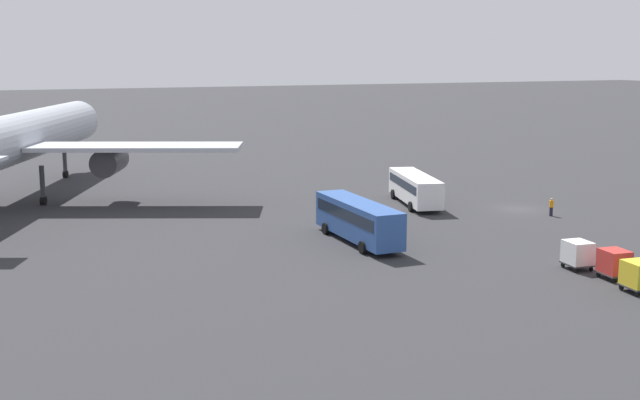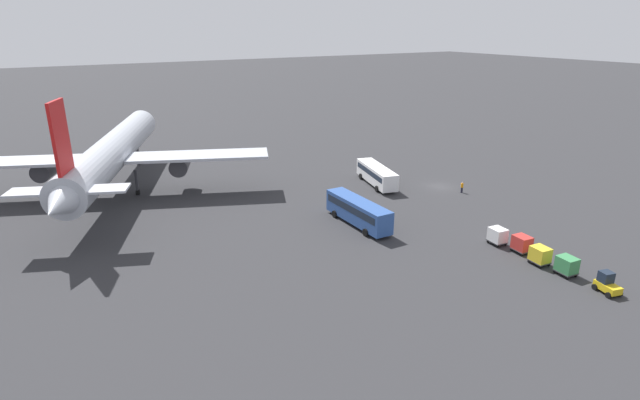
{
  "view_description": "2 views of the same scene",
  "coord_description": "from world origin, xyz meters",
  "px_view_note": "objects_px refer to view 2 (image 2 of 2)",
  "views": [
    {
      "loc": [
        -64.09,
        49.05,
        15.26
      ],
      "look_at": [
        -5.96,
        24.0,
        3.66
      ],
      "focal_mm": 45.0,
      "sensor_mm": 36.0,
      "label": 1
    },
    {
      "loc": [
        -56.34,
        56.67,
        25.2
      ],
      "look_at": [
        -6.09,
        26.45,
        4.35
      ],
      "focal_mm": 28.0,
      "sensor_mm": 36.0,
      "label": 2
    }
  ],
  "objects_px": {
    "shuttle_bus_far": "(358,210)",
    "worker_person": "(462,187)",
    "cargo_cart_yellow": "(540,255)",
    "cargo_cart_red": "(522,243)",
    "baggage_tug": "(607,284)",
    "airplane": "(113,153)",
    "cargo_cart_green": "(567,265)",
    "shuttle_bus_near": "(377,174)",
    "cargo_cart_white": "(498,235)"
  },
  "relations": [
    {
      "from": "shuttle_bus_far",
      "to": "worker_person",
      "type": "bearing_deg",
      "value": -82.88
    },
    {
      "from": "cargo_cart_yellow",
      "to": "cargo_cart_red",
      "type": "height_order",
      "value": "same"
    },
    {
      "from": "baggage_tug",
      "to": "worker_person",
      "type": "relative_size",
      "value": 1.52
    },
    {
      "from": "airplane",
      "to": "cargo_cart_green",
      "type": "height_order",
      "value": "airplane"
    },
    {
      "from": "shuttle_bus_near",
      "to": "baggage_tug",
      "type": "height_order",
      "value": "shuttle_bus_near"
    },
    {
      "from": "shuttle_bus_near",
      "to": "shuttle_bus_far",
      "type": "relative_size",
      "value": 0.99
    },
    {
      "from": "baggage_tug",
      "to": "cargo_cart_white",
      "type": "xyz_separation_m",
      "value": [
        13.34,
        0.18,
        0.25
      ]
    },
    {
      "from": "cargo_cart_yellow",
      "to": "baggage_tug",
      "type": "bearing_deg",
      "value": -176.27
    },
    {
      "from": "cargo_cart_green",
      "to": "worker_person",
      "type": "bearing_deg",
      "value": -23.33
    },
    {
      "from": "shuttle_bus_far",
      "to": "worker_person",
      "type": "xyz_separation_m",
      "value": [
        2.38,
        -21.63,
        -1.15
      ]
    },
    {
      "from": "cargo_cart_red",
      "to": "airplane",
      "type": "bearing_deg",
      "value": 37.49
    },
    {
      "from": "worker_person",
      "to": "shuttle_bus_far",
      "type": "bearing_deg",
      "value": 96.29
    },
    {
      "from": "shuttle_bus_far",
      "to": "airplane",
      "type": "bearing_deg",
      "value": 40.19
    },
    {
      "from": "shuttle_bus_far",
      "to": "cargo_cart_green",
      "type": "relative_size",
      "value": 5.53
    },
    {
      "from": "shuttle_bus_far",
      "to": "worker_person",
      "type": "relative_size",
      "value": 6.85
    },
    {
      "from": "baggage_tug",
      "to": "cargo_cart_green",
      "type": "distance_m",
      "value": 4.27
    },
    {
      "from": "worker_person",
      "to": "airplane",
      "type": "bearing_deg",
      "value": 59.07
    },
    {
      "from": "shuttle_bus_far",
      "to": "cargo_cart_red",
      "type": "height_order",
      "value": "shuttle_bus_far"
    },
    {
      "from": "worker_person",
      "to": "shuttle_bus_near",
      "type": "bearing_deg",
      "value": 41.27
    },
    {
      "from": "airplane",
      "to": "worker_person",
      "type": "relative_size",
      "value": 29.9
    },
    {
      "from": "shuttle_bus_far",
      "to": "cargo_cart_green",
      "type": "distance_m",
      "value": 25.29
    },
    {
      "from": "cargo_cart_yellow",
      "to": "cargo_cart_red",
      "type": "xyz_separation_m",
      "value": [
        3.03,
        -0.83,
        0.0
      ]
    },
    {
      "from": "airplane",
      "to": "cargo_cart_green",
      "type": "xyz_separation_m",
      "value": [
        -53.05,
        -35.48,
        -5.29
      ]
    },
    {
      "from": "airplane",
      "to": "cargo_cart_yellow",
      "type": "height_order",
      "value": "airplane"
    },
    {
      "from": "airplane",
      "to": "cargo_cart_red",
      "type": "bearing_deg",
      "value": -119.65
    },
    {
      "from": "cargo_cart_green",
      "to": "cargo_cart_white",
      "type": "distance_m",
      "value": 9.09
    },
    {
      "from": "shuttle_bus_far",
      "to": "cargo_cart_yellow",
      "type": "relative_size",
      "value": 5.53
    },
    {
      "from": "baggage_tug",
      "to": "worker_person",
      "type": "xyz_separation_m",
      "value": [
        29.52,
        -10.69,
        -0.07
      ]
    },
    {
      "from": "shuttle_bus_near",
      "to": "baggage_tug",
      "type": "bearing_deg",
      "value": -167.92
    },
    {
      "from": "airplane",
      "to": "baggage_tug",
      "type": "bearing_deg",
      "value": -125.23
    },
    {
      "from": "cargo_cart_green",
      "to": "baggage_tug",
      "type": "bearing_deg",
      "value": -177.23
    },
    {
      "from": "baggage_tug",
      "to": "cargo_cart_white",
      "type": "height_order",
      "value": "baggage_tug"
    },
    {
      "from": "cargo_cart_white",
      "to": "shuttle_bus_near",
      "type": "bearing_deg",
      "value": -4.05
    },
    {
      "from": "cargo_cart_red",
      "to": "cargo_cart_white",
      "type": "bearing_deg",
      "value": 10.15
    },
    {
      "from": "airplane",
      "to": "cargo_cart_yellow",
      "type": "relative_size",
      "value": 24.15
    },
    {
      "from": "airplane",
      "to": "cargo_cart_green",
      "type": "distance_m",
      "value": 64.04
    },
    {
      "from": "airplane",
      "to": "cargo_cart_white",
      "type": "height_order",
      "value": "airplane"
    },
    {
      "from": "shuttle_bus_far",
      "to": "worker_person",
      "type": "distance_m",
      "value": 21.79
    },
    {
      "from": "shuttle_bus_near",
      "to": "cargo_cart_red",
      "type": "xyz_separation_m",
      "value": [
        -29.46,
        1.33,
        -0.66
      ]
    },
    {
      "from": "airplane",
      "to": "shuttle_bus_near",
      "type": "xyz_separation_m",
      "value": [
        -17.53,
        -37.38,
        -4.63
      ]
    },
    {
      "from": "shuttle_bus_far",
      "to": "cargo_cart_green",
      "type": "height_order",
      "value": "shuttle_bus_far"
    },
    {
      "from": "baggage_tug",
      "to": "cargo_cart_red",
      "type": "bearing_deg",
      "value": 12.15
    },
    {
      "from": "airplane",
      "to": "cargo_cart_green",
      "type": "relative_size",
      "value": 24.15
    },
    {
      "from": "cargo_cart_green",
      "to": "cargo_cart_red",
      "type": "bearing_deg",
      "value": -5.32
    },
    {
      "from": "cargo_cart_green",
      "to": "cargo_cart_white",
      "type": "height_order",
      "value": "same"
    },
    {
      "from": "shuttle_bus_far",
      "to": "cargo_cart_yellow",
      "type": "distance_m",
      "value": 22.46
    },
    {
      "from": "airplane",
      "to": "cargo_cart_white",
      "type": "relative_size",
      "value": 24.15
    },
    {
      "from": "shuttle_bus_far",
      "to": "cargo_cart_yellow",
      "type": "bearing_deg",
      "value": -151.36
    },
    {
      "from": "worker_person",
      "to": "cargo_cart_yellow",
      "type": "relative_size",
      "value": 0.81
    },
    {
      "from": "airplane",
      "to": "cargo_cart_white",
      "type": "bearing_deg",
      "value": -118.22
    }
  ]
}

